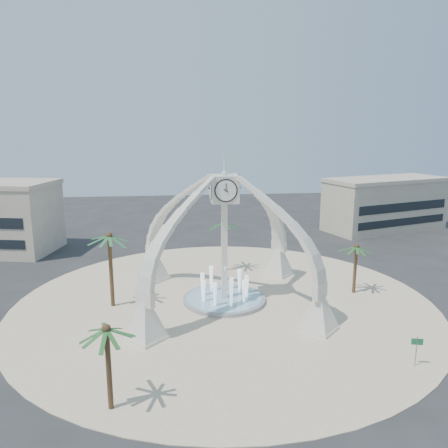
{
  "coord_description": "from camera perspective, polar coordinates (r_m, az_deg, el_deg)",
  "views": [
    {
      "loc": [
        -4.62,
        -39.59,
        16.46
      ],
      "look_at": [
        0.2,
        2.0,
        7.28
      ],
      "focal_mm": 35.0,
      "sensor_mm": 36.0,
      "label": 1
    }
  ],
  "objects": [
    {
      "name": "palm_west",
      "position": [
        41.24,
        -14.78,
        -1.67
      ],
      "size": [
        4.19,
        4.19,
        7.62
      ],
      "rotation": [
        0.0,
        0.0,
        0.07
      ],
      "color": "brown",
      "rests_on": "ground"
    },
    {
      "name": "clock_tower",
      "position": [
        41.09,
        0.04,
        -1.68
      ],
      "size": [
        17.94,
        17.94,
        16.3
      ],
      "color": "silver",
      "rests_on": "ground"
    },
    {
      "name": "palm_north",
      "position": [
        50.33,
        -0.17,
        0.06
      ],
      "size": [
        4.75,
        4.75,
        6.52
      ],
      "rotation": [
        0.0,
        0.0,
        -0.39
      ],
      "color": "brown",
      "rests_on": "ground"
    },
    {
      "name": "ground",
      "position": [
        43.12,
        0.04,
        -10.07
      ],
      "size": [
        140.0,
        140.0,
        0.0
      ],
      "primitive_type": "plane",
      "color": "#282828",
      "rests_on": "ground"
    },
    {
      "name": "palm_east",
      "position": [
        45.67,
        16.92,
        -2.92
      ],
      "size": [
        3.9,
        3.9,
        5.57
      ],
      "rotation": [
        0.0,
        0.0,
        0.13
      ],
      "color": "brown",
      "rests_on": "ground"
    },
    {
      "name": "palm_south",
      "position": [
        26.7,
        -15.12,
        -13.23
      ],
      "size": [
        4.29,
        4.29,
        5.85
      ],
      "rotation": [
        0.0,
        0.0,
        -0.27
      ],
      "color": "brown",
      "rests_on": "ground"
    },
    {
      "name": "building_ne",
      "position": [
        76.9,
        20.27,
        2.51
      ],
      "size": [
        21.87,
        14.17,
        8.6
      ],
      "rotation": [
        0.0,
        0.0,
        0.31
      ],
      "color": "#C3B498",
      "rests_on": "ground"
    },
    {
      "name": "street_sign",
      "position": [
        34.43,
        23.88,
        -14.29
      ],
      "size": [
        0.81,
        0.25,
        2.28
      ],
      "rotation": [
        0.0,
        0.0,
        -0.28
      ],
      "color": "slate",
      "rests_on": "ground"
    },
    {
      "name": "plaza",
      "position": [
        43.11,
        0.04,
        -10.04
      ],
      "size": [
        40.0,
        40.0,
        0.06
      ],
      "primitive_type": "cylinder",
      "color": "beige",
      "rests_on": "ground"
    },
    {
      "name": "fountain",
      "position": [
        43.02,
        0.04,
        -9.72
      ],
      "size": [
        8.0,
        8.0,
        3.62
      ],
      "color": "#949497",
      "rests_on": "ground"
    }
  ]
}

